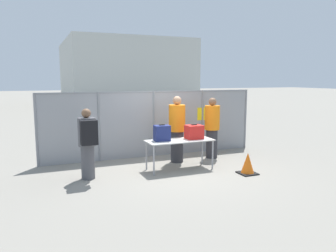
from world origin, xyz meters
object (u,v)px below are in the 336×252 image
inspection_table (180,142)px  suitcase_navy (162,133)px  security_worker_near (177,128)px  security_worker_far (212,127)px  traffic_cone (248,164)px  suitcase_red (194,132)px  utility_trailer (176,128)px  traveler_hooded (88,141)px

inspection_table → suitcase_navy: suitcase_navy is taller
security_worker_near → inspection_table: bearing=69.2°
security_worker_far → traffic_cone: 1.91m
security_worker_far → suitcase_red: bearing=22.2°
suitcase_navy → suitcase_red: 0.88m
suitcase_red → security_worker_far: size_ratio=0.24×
suitcase_red → inspection_table: bearing=-176.9°
suitcase_navy → traffic_cone: bearing=-31.0°
utility_trailer → inspection_table: bearing=-112.4°
suitcase_navy → traveler_hooded: size_ratio=0.25×
suitcase_navy → security_worker_near: (0.69, 0.63, -0.01)m
suitcase_navy → traffic_cone: (1.83, -1.10, -0.72)m
security_worker_far → traveler_hooded: bearing=-4.0°
traffic_cone → inspection_table: bearing=143.2°
traveler_hooded → security_worker_near: (2.54, 0.69, 0.05)m
suitcase_red → traffic_cone: bearing=-47.8°
security_worker_far → traffic_cone: bearing=74.1°
inspection_table → traffic_cone: size_ratio=3.29×
traveler_hooded → inspection_table: bearing=13.8°
suitcase_navy → security_worker_far: security_worker_far is taller
traveler_hooded → traffic_cone: bearing=-1.6°
suitcase_navy → suitcase_red: (0.88, -0.05, -0.02)m
utility_trailer → traffic_cone: size_ratio=7.78×
suitcase_red → traveler_hooded: size_ratio=0.26×
suitcase_navy → utility_trailer: suitcase_navy is taller
suitcase_red → security_worker_near: (-0.19, 0.68, 0.01)m
suitcase_navy → traffic_cone: 2.25m
security_worker_far → inspection_table: bearing=13.5°
security_worker_near → security_worker_far: size_ratio=1.04×
suitcase_red → utility_trailer: suitcase_red is taller
traveler_hooded → traffic_cone: (3.68, -1.04, -0.66)m
traveler_hooded → security_worker_far: security_worker_far is taller
suitcase_navy → traveler_hooded: traveler_hooded is taller
traveler_hooded → utility_trailer: size_ratio=0.40×
utility_trailer → traffic_cone: utility_trailer is taller
traveler_hooded → utility_trailer: bearing=60.2°
utility_trailer → traffic_cone: (-0.38, -5.25, -0.14)m
security_worker_near → traffic_cone: security_worker_near is taller
traveler_hooded → security_worker_far: 3.77m
inspection_table → traffic_cone: bearing=-36.8°
suitcase_navy → traveler_hooded: (-1.85, -0.06, -0.06)m
inspection_table → security_worker_near: 0.78m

